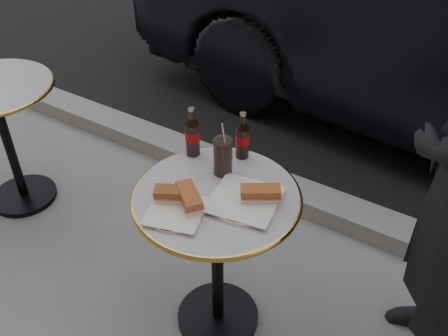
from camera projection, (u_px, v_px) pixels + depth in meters
The scene contains 12 objects.
ground at pixel (218, 318), 2.24m from camera, with size 80.00×80.00×0.00m, color gray.
curb at pixel (304, 199), 2.82m from camera, with size 40.00×0.20×0.12m, color gray.
bistro_table at pixel (217, 263), 2.02m from camera, with size 0.62×0.62×0.73m, color #BAB2C4, non-canonical shape.
bistro_table_second at pixel (9, 146), 2.68m from camera, with size 0.62×0.62×0.73m, color #BAB2C4, non-canonical shape.
plate_left at pixel (176, 213), 1.71m from camera, with size 0.20×0.20×0.01m, color silver.
plate_right at pixel (245, 201), 1.76m from camera, with size 0.25×0.25×0.01m, color white.
sandwich_left_a at pixel (174, 195), 1.74m from camera, with size 0.14×0.06×0.05m, color brown.
sandwich_left_b at pixel (189, 198), 1.73m from camera, with size 0.14×0.07×0.05m, color #AD532C.
sandwich_right at pixel (260, 194), 1.74m from camera, with size 0.14×0.06×0.05m, color #AF552C.
cola_bottle_left at pixel (192, 132), 1.94m from camera, with size 0.06×0.06×0.21m, color black, non-canonical shape.
cola_bottle_right at pixel (243, 135), 1.92m from camera, with size 0.06×0.06×0.20m, color black, non-canonical shape.
cola_glass at pixel (223, 157), 1.85m from camera, with size 0.07×0.07×0.15m, color black.
Camera 1 is at (0.75, -1.15, 1.90)m, focal length 40.00 mm.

